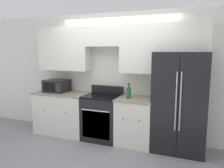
% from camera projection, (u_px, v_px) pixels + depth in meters
% --- Properties ---
extents(ground_plane, '(12.00, 12.00, 0.00)m').
position_uv_depth(ground_plane, '(106.00, 146.00, 4.22)').
color(ground_plane, gray).
extents(wall_back, '(8.00, 0.39, 2.60)m').
position_uv_depth(wall_back, '(117.00, 64.00, 4.51)').
color(wall_back, silver).
rests_on(wall_back, ground_plane).
extents(lower_cabinets_left, '(1.20, 0.64, 0.92)m').
position_uv_depth(lower_cabinets_left, '(63.00, 112.00, 4.85)').
color(lower_cabinets_left, silver).
rests_on(lower_cabinets_left, ground_plane).
extents(lower_cabinets_right, '(0.71, 0.64, 0.92)m').
position_uv_depth(lower_cabinets_right, '(135.00, 121.00, 4.26)').
color(lower_cabinets_right, silver).
rests_on(lower_cabinets_right, ground_plane).
extents(oven_range, '(0.73, 0.65, 1.08)m').
position_uv_depth(oven_range, '(102.00, 117.00, 4.51)').
color(oven_range, black).
rests_on(oven_range, ground_plane).
extents(refrigerator, '(0.93, 0.81, 1.80)m').
position_uv_depth(refrigerator, '(180.00, 102.00, 3.97)').
color(refrigerator, black).
rests_on(refrigerator, ground_plane).
extents(microwave, '(0.50, 0.42, 0.27)m').
position_uv_depth(microwave, '(57.00, 86.00, 4.86)').
color(microwave, black).
rests_on(microwave, lower_cabinets_left).
extents(bottle, '(0.08, 0.08, 0.29)m').
position_uv_depth(bottle, '(129.00, 92.00, 4.16)').
color(bottle, '#195928').
rests_on(bottle, lower_cabinets_right).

